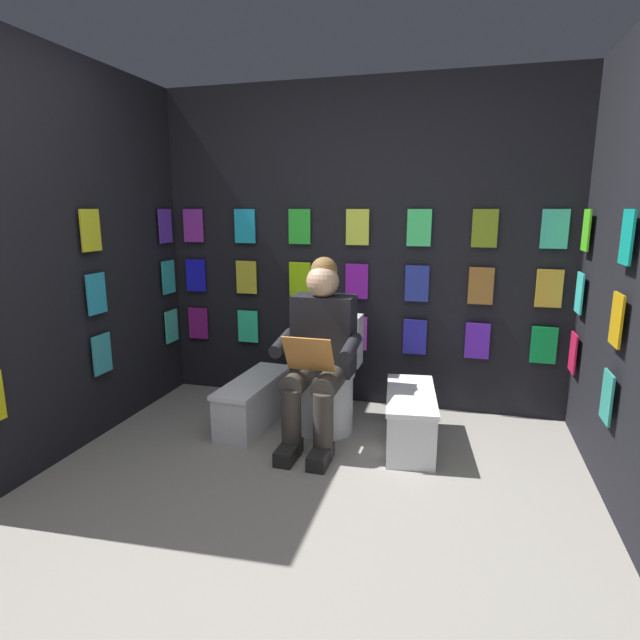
# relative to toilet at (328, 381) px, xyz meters

# --- Properties ---
(ground_plane) EXTENTS (30.00, 30.00, 0.00)m
(ground_plane) POSITION_rel_toilet_xyz_m (-0.10, 1.56, -0.33)
(ground_plane) COLOR gray
(display_wall_back) EXTENTS (3.16, 0.14, 2.40)m
(display_wall_back) POSITION_rel_toilet_xyz_m (-0.10, -0.56, 0.87)
(display_wall_back) COLOR black
(display_wall_back) RESTS_ON ground
(display_wall_right) EXTENTS (0.14, 2.07, 2.40)m
(display_wall_right) POSITION_rel_toilet_xyz_m (1.48, 0.52, 0.87)
(display_wall_right) COLOR black
(display_wall_right) RESTS_ON ground
(toilet) EXTENTS (0.41, 0.56, 0.77)m
(toilet) POSITION_rel_toilet_xyz_m (0.00, 0.00, 0.00)
(toilet) COLOR white
(toilet) RESTS_ON ground
(person_reading) EXTENTS (0.53, 0.68, 1.19)m
(person_reading) POSITION_rel_toilet_xyz_m (0.00, 0.23, 0.27)
(person_reading) COLOR black
(person_reading) RESTS_ON ground
(comic_longbox_near) EXTENTS (0.31, 0.81, 0.33)m
(comic_longbox_near) POSITION_rel_toilet_xyz_m (0.51, 0.10, -0.16)
(comic_longbox_near) COLOR silver
(comic_longbox_near) RESTS_ON ground
(comic_longbox_far) EXTENTS (0.39, 0.77, 0.35)m
(comic_longbox_far) POSITION_rel_toilet_xyz_m (-0.58, 0.15, -0.15)
(comic_longbox_far) COLOR silver
(comic_longbox_far) RESTS_ON ground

